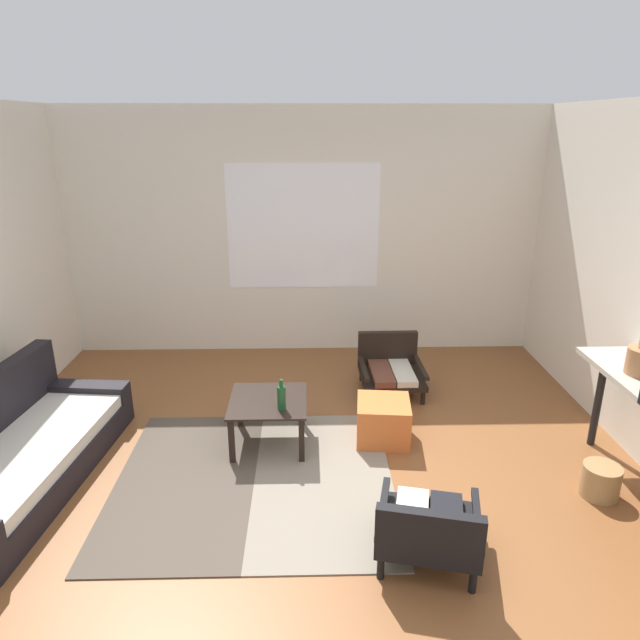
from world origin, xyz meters
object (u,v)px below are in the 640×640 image
Objects in this scene: coffee_table at (268,407)px; armchair_by_window at (390,367)px; couch at (15,457)px; wicker_basket at (600,481)px; ottoman_orange at (383,421)px; glass_bottle at (281,397)px; armchair_striped_foreground at (429,528)px.

armchair_by_window is at bearing 41.06° from coffee_table.
wicker_basket is at bearing -3.44° from couch.
glass_bottle reaches higher than ottoman_orange.
coffee_table is at bearing -138.94° from armchair_by_window.
armchair_striped_foreground is 2.73× the size of wicker_basket.
glass_bottle is (-0.91, 1.20, 0.26)m from armchair_striped_foreground.
coffee_table is 1.51m from armchair_by_window.
coffee_table is 1.48× the size of ottoman_orange.
wicker_basket is (1.25, -1.74, -0.12)m from armchair_by_window.
glass_bottle reaches higher than armchair_striped_foreground.
ottoman_orange is (0.94, 0.04, -0.16)m from coffee_table.
wicker_basket is (1.44, -0.79, -0.06)m from ottoman_orange.
armchair_striped_foreground is at bearing -52.73° from glass_bottle.
wicker_basket is (2.38, -0.75, -0.21)m from coffee_table.
coffee_table reaches higher than wicker_basket.
wicker_basket is at bearing -14.60° from glass_bottle.
armchair_by_window is 1.56m from glass_bottle.
glass_bottle reaches higher than coffee_table.
armchair_striped_foreground reaches higher than coffee_table.
coffee_table reaches higher than ottoman_orange.
coffee_table is 2.42× the size of wicker_basket.
couch reaches higher than glass_bottle.
ottoman_orange is (2.76, 0.53, -0.04)m from couch.
glass_bottle is 0.96× the size of wicker_basket.
armchair_striped_foreground is at bearing -86.53° from ottoman_orange.
wicker_basket is at bearing -28.63° from ottoman_orange.
ottoman_orange is at bearing 151.37° from wicker_basket.
armchair_striped_foreground is at bearing -155.87° from wicker_basket.
glass_bottle reaches higher than armchair_by_window.
couch is at bearing -164.61° from coffee_table.
ottoman_orange is (-0.08, 1.39, -0.07)m from armchair_striped_foreground.
coffee_table is at bearing -177.85° from ottoman_orange.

